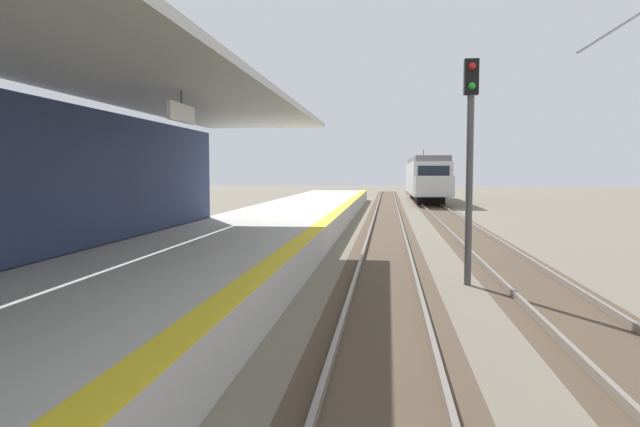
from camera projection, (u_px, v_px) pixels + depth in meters
name	position (u px, v px, depth m)	size (l,w,h in m)	color
station_platform	(206.00, 261.00, 14.17)	(5.00, 80.00, 0.91)	#B7B5AD
station_building_with_canopy	(24.00, 171.00, 9.92)	(4.85, 24.00, 4.43)	#4C4C4C
track_pair_nearest_platform	(386.00, 257.00, 17.65)	(2.34, 120.00, 0.16)	#4C3D2D
track_pair_middle	(500.00, 259.00, 17.25)	(2.34, 120.00, 0.16)	#4C3D2D
approaching_train	(426.00, 177.00, 51.35)	(2.93, 19.60, 4.76)	silver
rail_signal_post	(470.00, 148.00, 13.27)	(0.32, 0.34, 5.20)	#4C4C4C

